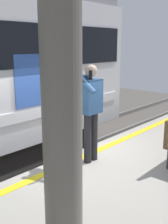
{
  "coord_description": "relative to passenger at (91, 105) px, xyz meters",
  "views": [
    {
      "loc": [
        3.84,
        3.67,
        3.12
      ],
      "look_at": [
        0.06,
        0.3,
        1.89
      ],
      "focal_mm": 44.56,
      "sensor_mm": 36.0,
      "label": 1
    }
  ],
  "objects": [
    {
      "name": "ground_plane",
      "position": [
        -0.11,
        -0.51,
        -2.05
      ],
      "size": [
        26.43,
        26.43,
        0.0
      ],
      "primitive_type": "plane",
      "color": "#4C4742"
    },
    {
      "name": "platform",
      "position": [
        -0.11,
        1.43,
        -1.56
      ],
      "size": [
        17.62,
        3.87,
        0.99
      ],
      "primitive_type": "cube",
      "color": "#9E998E",
      "rests_on": "ground"
    },
    {
      "name": "safety_line",
      "position": [
        -0.11,
        -0.21,
        -1.06
      ],
      "size": [
        17.26,
        0.16,
        0.01
      ],
      "primitive_type": "cube",
      "color": "yellow",
      "rests_on": "platform"
    },
    {
      "name": "track_rail_near",
      "position": [
        -0.11,
        -2.16,
        -1.97
      ],
      "size": [
        22.9,
        0.08,
        0.16
      ],
      "primitive_type": "cube",
      "color": "slate",
      "rests_on": "ground"
    },
    {
      "name": "passenger",
      "position": [
        0.0,
        0.0,
        0.0
      ],
      "size": [
        0.57,
        0.55,
        1.8
      ],
      "color": "#262628",
      "rests_on": "platform"
    },
    {
      "name": "handbag",
      "position": [
        0.55,
        -0.11,
        -0.9
      ],
      "size": [
        0.33,
        0.3,
        0.36
      ],
      "color": "black",
      "rests_on": "platform"
    },
    {
      "name": "station_column",
      "position": [
        1.92,
        1.27,
        0.8
      ],
      "size": [
        0.4,
        0.4,
        3.73
      ],
      "primitive_type": "cylinder",
      "color": "#59544C",
      "rests_on": "platform"
    }
  ]
}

